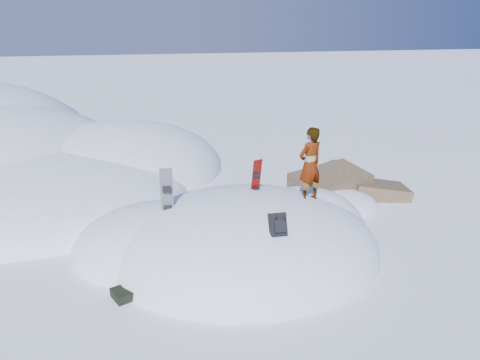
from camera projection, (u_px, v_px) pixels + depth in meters
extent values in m
plane|color=white|center=(245.00, 251.00, 12.10)|extent=(120.00, 120.00, 0.00)
ellipsoid|color=white|center=(245.00, 251.00, 12.10)|extent=(7.00, 6.00, 3.00)
ellipsoid|color=white|center=(158.00, 248.00, 12.26)|extent=(4.40, 4.00, 2.20)
ellipsoid|color=white|center=(302.00, 232.00, 13.16)|extent=(3.60, 3.20, 2.50)
ellipsoid|color=white|center=(40.00, 197.00, 15.65)|extent=(10.00, 9.00, 2.80)
ellipsoid|color=white|center=(120.00, 169.00, 18.40)|extent=(8.00, 8.00, 3.60)
ellipsoid|color=white|center=(50.00, 207.00, 14.82)|extent=(6.00, 5.00, 1.80)
cube|color=brown|center=(329.00, 191.00, 15.84)|extent=(2.82, 2.41, 1.62)
cube|color=brown|center=(378.00, 198.00, 15.82)|extent=(2.16, 1.80, 1.33)
cube|color=brown|center=(332.00, 181.00, 17.09)|extent=(2.08, 2.01, 1.10)
ellipsoid|color=white|center=(328.00, 206.00, 14.88)|extent=(3.20, 2.40, 1.00)
cube|color=#AF0E09|center=(256.00, 184.00, 12.24)|extent=(0.32, 0.30, 1.37)
cube|color=black|center=(256.00, 175.00, 12.09)|extent=(0.19, 0.16, 0.12)
cube|color=black|center=(256.00, 190.00, 12.23)|extent=(0.19, 0.16, 0.12)
cube|color=black|center=(167.00, 201.00, 11.59)|extent=(0.32, 0.12, 1.69)
cube|color=black|center=(167.00, 189.00, 11.41)|extent=(0.21, 0.14, 0.14)
cube|color=black|center=(168.00, 208.00, 11.58)|extent=(0.21, 0.14, 0.14)
cube|color=black|center=(278.00, 224.00, 10.22)|extent=(0.37, 0.44, 0.56)
cube|color=black|center=(280.00, 226.00, 10.07)|extent=(0.25, 0.22, 0.30)
cylinder|color=black|center=(274.00, 221.00, 10.04)|extent=(0.04, 0.20, 0.37)
cylinder|color=black|center=(284.00, 221.00, 10.08)|extent=(0.04, 0.20, 0.37)
cube|color=black|center=(130.00, 292.00, 10.16)|extent=(0.86, 0.75, 0.20)
cube|color=black|center=(145.00, 281.00, 10.39)|extent=(0.42, 0.33, 0.13)
imported|color=slate|center=(310.00, 165.00, 11.82)|extent=(0.84, 0.72, 1.94)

